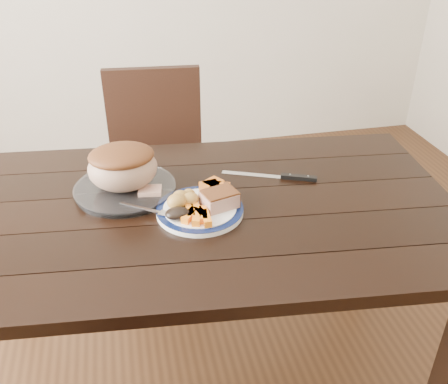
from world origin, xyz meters
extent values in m
plane|color=#472B16|center=(0.00, 0.00, 0.00)|extent=(4.00, 4.00, 0.00)
cube|color=black|center=(0.00, 0.00, 0.73)|extent=(1.68, 1.05, 0.04)
cube|color=black|center=(-0.68, 0.44, 0.35)|extent=(0.07, 0.07, 0.71)
cube|color=black|center=(0.75, 0.30, 0.35)|extent=(0.07, 0.07, 0.71)
cube|color=black|center=(-0.07, 0.65, 0.45)|extent=(0.45, 0.45, 0.04)
cube|color=black|center=(-0.05, 0.85, 0.70)|extent=(0.42, 0.08, 0.46)
cube|color=black|center=(0.13, 0.81, 0.21)|extent=(0.04, 0.04, 0.43)
cube|color=black|center=(0.10, 0.46, 0.21)|extent=(0.04, 0.04, 0.43)
cube|color=black|center=(-0.23, 0.84, 0.21)|extent=(0.04, 0.04, 0.43)
cube|color=black|center=(-0.26, 0.49, 0.21)|extent=(0.04, 0.04, 0.43)
cylinder|color=white|center=(0.00, -0.04, 0.76)|extent=(0.26, 0.26, 0.02)
torus|color=#0C173D|center=(0.00, -0.04, 0.77)|extent=(0.26, 0.26, 0.02)
cylinder|color=white|center=(-0.21, 0.13, 0.76)|extent=(0.31, 0.31, 0.02)
cube|color=tan|center=(0.06, -0.05, 0.79)|extent=(0.11, 0.10, 0.04)
ellipsoid|color=gold|center=(-0.03, -0.02, 0.79)|extent=(0.04, 0.04, 0.04)
ellipsoid|color=gold|center=(-0.05, -0.01, 0.79)|extent=(0.05, 0.04, 0.04)
ellipsoid|color=gold|center=(-0.07, -0.04, 0.79)|extent=(0.06, 0.05, 0.05)
ellipsoid|color=gold|center=(-0.02, 0.01, 0.79)|extent=(0.04, 0.04, 0.03)
ellipsoid|color=gold|center=(-0.02, -0.03, 0.79)|extent=(0.05, 0.05, 0.04)
cube|color=orange|center=(0.01, -0.12, 0.78)|extent=(0.02, 0.07, 0.02)
cube|color=orange|center=(-0.01, -0.08, 0.78)|extent=(0.04, 0.07, 0.02)
cube|color=orange|center=(-0.04, -0.09, 0.78)|extent=(0.06, 0.07, 0.02)
cube|color=orange|center=(-0.02, -0.11, 0.78)|extent=(0.04, 0.07, 0.02)
cube|color=orange|center=(-0.03, -0.08, 0.78)|extent=(0.02, 0.07, 0.02)
cube|color=orange|center=(0.00, -0.10, 0.78)|extent=(0.03, 0.07, 0.02)
cube|color=orange|center=(0.07, 0.01, 0.79)|extent=(0.07, 0.06, 0.04)
cube|color=orange|center=(0.06, 0.04, 0.79)|extent=(0.07, 0.07, 0.04)
cube|color=orange|center=(0.05, 0.03, 0.79)|extent=(0.06, 0.05, 0.04)
ellipsoid|color=black|center=(-0.07, -0.08, 0.79)|extent=(0.07, 0.05, 0.03)
cube|color=silver|center=(-0.17, -0.01, 0.77)|extent=(0.12, 0.09, 0.00)
cube|color=silver|center=(-0.10, -0.06, 0.77)|extent=(0.05, 0.05, 0.00)
ellipsoid|color=tan|center=(-0.21, 0.13, 0.84)|extent=(0.21, 0.19, 0.14)
cube|color=tan|center=(-0.13, 0.08, 0.78)|extent=(0.08, 0.07, 0.02)
cube|color=silver|center=(0.21, 0.15, 0.75)|extent=(0.19, 0.10, 0.00)
cube|color=black|center=(0.36, 0.09, 0.76)|extent=(0.12, 0.07, 0.01)
camera|label=1|loc=(-0.20, -1.27, 1.57)|focal=40.00mm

